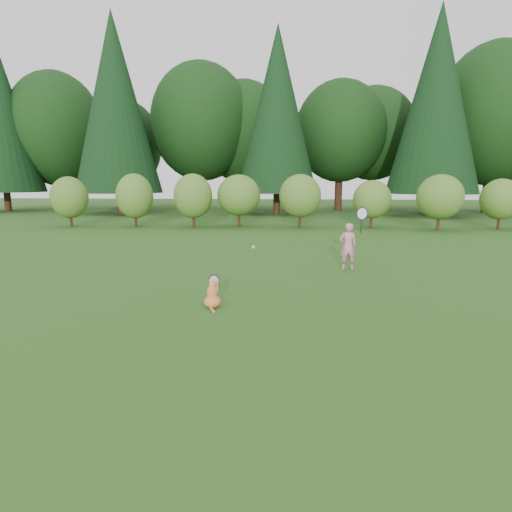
# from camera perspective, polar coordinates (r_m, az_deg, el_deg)

# --- Properties ---
(ground) EXTENTS (100.00, 100.00, 0.00)m
(ground) POSITION_cam_1_polar(r_m,az_deg,el_deg) (8.61, -1.83, -5.49)
(ground) COLOR #2A5718
(ground) RESTS_ON ground
(shrub_row) EXTENTS (28.00, 3.00, 2.80)m
(shrub_row) POSITION_cam_1_polar(r_m,az_deg,el_deg) (21.28, 2.56, 7.48)
(shrub_row) COLOR #547D26
(shrub_row) RESTS_ON ground
(woodland_backdrop) EXTENTS (48.00, 10.00, 15.00)m
(woodland_backdrop) POSITION_cam_1_polar(r_m,az_deg,el_deg) (31.69, 3.60, 19.32)
(woodland_backdrop) COLOR black
(woodland_backdrop) RESTS_ON ground
(child) EXTENTS (0.69, 0.42, 1.84)m
(child) POSITION_cam_1_polar(r_m,az_deg,el_deg) (11.43, 12.22, 1.42)
(child) COLOR pink
(child) RESTS_ON ground
(cat) EXTENTS (0.37, 0.71, 0.71)m
(cat) POSITION_cam_1_polar(r_m,az_deg,el_deg) (7.91, -5.84, -4.90)
(cat) COLOR orange
(cat) RESTS_ON ground
(tennis_ball) EXTENTS (0.08, 0.08, 0.08)m
(tennis_ball) POSITION_cam_1_polar(r_m,az_deg,el_deg) (8.75, -0.33, 1.19)
(tennis_ball) COLOR gold
(tennis_ball) RESTS_ON ground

